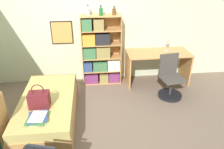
# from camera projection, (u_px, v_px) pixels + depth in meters

# --- Properties ---
(ground_plane) EXTENTS (14.00, 14.00, 0.00)m
(ground_plane) POSITION_uv_depth(u_px,v_px,m) (85.00, 117.00, 4.00)
(ground_plane) COLOR #756051
(wall_back) EXTENTS (10.00, 0.09, 2.60)m
(wall_back) POSITION_uv_depth(u_px,v_px,m) (82.00, 26.00, 4.79)
(wall_back) COLOR beige
(wall_back) RESTS_ON ground_plane
(bed) EXTENTS (0.92, 1.80, 0.44)m
(bed) POSITION_uv_depth(u_px,v_px,m) (49.00, 108.00, 3.86)
(bed) COLOR tan
(bed) RESTS_ON ground_plane
(handbag) EXTENTS (0.32, 0.21, 0.40)m
(handbag) POSITION_uv_depth(u_px,v_px,m) (39.00, 99.00, 3.47)
(handbag) COLOR maroon
(handbag) RESTS_ON bed
(book_stack_on_bed) EXTENTS (0.33, 0.39, 0.05)m
(book_stack_on_bed) POSITION_uv_depth(u_px,v_px,m) (38.00, 117.00, 3.23)
(book_stack_on_bed) COLOR beige
(book_stack_on_bed) RESTS_ON bed
(bookcase) EXTENTS (0.86, 0.33, 1.56)m
(bookcase) POSITION_uv_depth(u_px,v_px,m) (99.00, 54.00, 4.89)
(bookcase) COLOR tan
(bookcase) RESTS_ON ground_plane
(bottle_green) EXTENTS (0.08, 0.08, 0.21)m
(bottle_green) POSITION_uv_depth(u_px,v_px,m) (88.00, 11.00, 4.47)
(bottle_green) COLOR #B7BCC1
(bottle_green) RESTS_ON bookcase
(bottle_brown) EXTENTS (0.08, 0.08, 0.21)m
(bottle_brown) POSITION_uv_depth(u_px,v_px,m) (101.00, 12.00, 4.44)
(bottle_brown) COLOR #1E6B2D
(bottle_brown) RESTS_ON bookcase
(bottle_clear) EXTENTS (0.08, 0.08, 0.18)m
(bottle_clear) POSITION_uv_depth(u_px,v_px,m) (114.00, 11.00, 4.50)
(bottle_clear) COLOR brown
(bottle_clear) RESTS_ON bookcase
(desk) EXTENTS (1.40, 0.65, 0.75)m
(desk) POSITION_uv_depth(u_px,v_px,m) (158.00, 61.00, 4.96)
(desk) COLOR tan
(desk) RESTS_ON ground_plane
(desk_lamp) EXTENTS (0.15, 0.11, 0.35)m
(desk_lamp) POSITION_uv_depth(u_px,v_px,m) (169.00, 41.00, 4.84)
(desk_lamp) COLOR #ADA89E
(desk_lamp) RESTS_ON desk
(desk_chair) EXTENTS (0.51, 0.51, 0.89)m
(desk_chair) POSITION_uv_depth(u_px,v_px,m) (170.00, 84.00, 4.54)
(desk_chair) COLOR black
(desk_chair) RESTS_ON ground_plane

